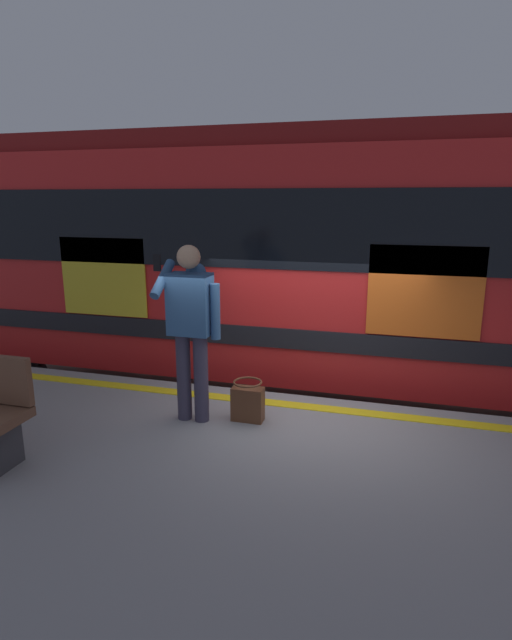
% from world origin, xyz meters
% --- Properties ---
extents(ground_plane, '(23.69, 23.69, 0.00)m').
position_xyz_m(ground_plane, '(0.00, 0.00, 0.00)').
color(ground_plane, '#3D3D3F').
extents(platform, '(12.22, 4.21, 1.07)m').
position_xyz_m(platform, '(0.00, 2.11, 0.53)').
color(platform, gray).
rests_on(platform, ground).
extents(safety_line, '(11.98, 0.16, 0.01)m').
position_xyz_m(safety_line, '(0.00, 0.30, 1.07)').
color(safety_line, yellow).
rests_on(safety_line, platform).
extents(track_rail_near, '(15.89, 0.08, 0.16)m').
position_xyz_m(track_rail_near, '(0.00, -1.18, 0.08)').
color(track_rail_near, slate).
rests_on(track_rail_near, ground).
extents(track_rail_far, '(15.89, 0.08, 0.16)m').
position_xyz_m(track_rail_far, '(0.00, -2.61, 0.08)').
color(track_rail_far, slate).
rests_on(track_rail_far, ground).
extents(train_carriage, '(11.14, 2.93, 3.85)m').
position_xyz_m(train_carriage, '(0.75, -1.89, 2.46)').
color(train_carriage, red).
rests_on(train_carriage, ground).
extents(passenger, '(0.57, 0.55, 1.71)m').
position_xyz_m(passenger, '(0.94, 0.89, 2.08)').
color(passenger, '#383347').
rests_on(passenger, platform).
extents(handbag, '(0.31, 0.28, 0.41)m').
position_xyz_m(handbag, '(0.42, 0.78, 1.26)').
color(handbag, '#59331E').
rests_on(handbag, platform).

